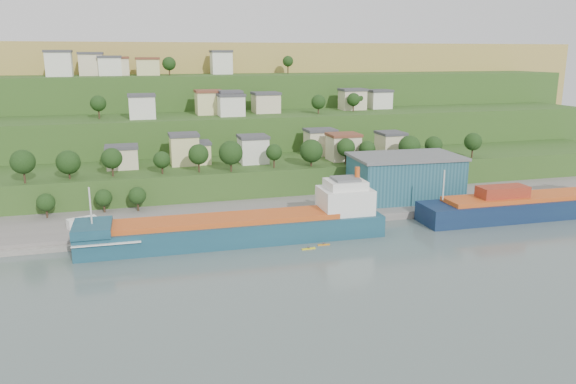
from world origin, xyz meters
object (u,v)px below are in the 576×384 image
object	(u,v)px
warehouse	(405,177)
caravan	(82,224)
cargo_ship_near	(245,229)
cargo_ship_far	(544,205)
kayak_orange	(324,244)

from	to	relation	value
warehouse	caravan	xyz separation A→B (m)	(-88.87, -4.55, -5.63)
cargo_ship_near	warehouse	size ratio (longest dim) A/B	2.24
cargo_ship_near	caravan	size ratio (longest dim) A/B	10.42
caravan	cargo_ship_near	bearing A→B (deg)	-43.07
cargo_ship_near	cargo_ship_far	size ratio (longest dim) A/B	1.07
cargo_ship_near	warehouse	xyz separation A→B (m)	(51.62, 19.62, 5.50)
warehouse	kayak_orange	bearing A→B (deg)	-138.61
cargo_ship_far	kayak_orange	distance (m)	66.67
cargo_ship_near	caravan	bearing A→B (deg)	159.25
cargo_ship_near	cargo_ship_far	world-z (taller)	cargo_ship_near
kayak_orange	caravan	bearing A→B (deg)	161.10
cargo_ship_far	caravan	size ratio (longest dim) A/B	9.77
cargo_ship_far	kayak_orange	size ratio (longest dim) A/B	23.46
warehouse	kayak_orange	distance (m)	45.10
kayak_orange	cargo_ship_near	bearing A→B (deg)	158.85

